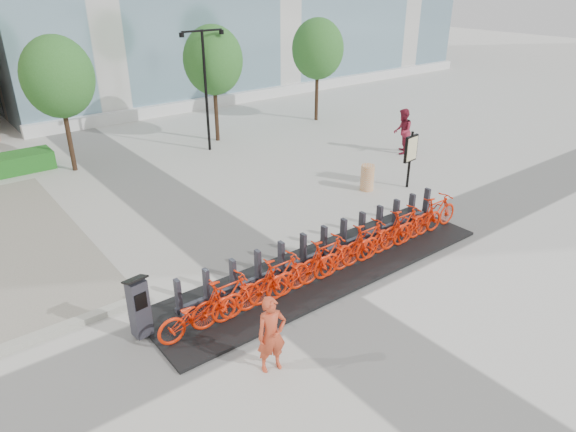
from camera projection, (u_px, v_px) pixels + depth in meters
ground at (293, 292)px, 12.48m from camera, size 120.00×120.00×0.00m
tree_1 at (58, 77)px, 18.69m from camera, size 2.60×2.60×5.10m
tree_2 at (213, 60)px, 22.28m from camera, size 2.60×2.60×5.10m
tree_3 at (318, 49)px, 25.60m from camera, size 2.60×2.60×5.10m
streetlamp at (205, 77)px, 21.21m from camera, size 2.00×0.20×5.00m
dock_pad at (325, 269)px, 13.40m from camera, size 9.60×2.40×0.08m
dock_rail_posts at (326, 241)px, 13.77m from camera, size 8.74×0.50×0.85m
bike_0 at (198, 313)px, 10.77m from camera, size 1.86×0.65×0.98m
bike_1 at (227, 299)px, 11.14m from camera, size 1.81×0.51×1.09m
bike_2 at (254, 290)px, 11.56m from camera, size 1.86×0.65×0.98m
bike_3 at (280, 277)px, 11.94m from camera, size 1.81×0.51×1.09m
bike_4 at (304, 269)px, 12.36m from camera, size 1.86×0.65×0.98m
bike_5 at (326, 258)px, 12.73m from camera, size 1.81×0.51×1.09m
bike_6 at (347, 251)px, 13.15m from camera, size 1.86×0.65×0.98m
bike_7 at (367, 241)px, 13.53m from camera, size 1.81×0.51×1.09m
bike_8 at (386, 235)px, 13.95m from camera, size 1.86×0.65×0.98m
bike_9 at (403, 226)px, 14.33m from camera, size 1.81×0.51×1.09m
bike_10 at (420, 221)px, 14.75m from camera, size 1.86×0.65×0.98m
bike_11 at (436, 213)px, 15.12m from camera, size 1.81×0.51×1.09m
kiosk at (139, 307)px, 10.62m from camera, size 0.49×0.42×1.44m
worker_red at (271, 335)px, 9.75m from camera, size 0.66×0.51×1.62m
pedestrian at (402, 131)px, 21.72m from camera, size 1.18×1.15×1.92m
construction_barrel at (367, 178)px, 18.18m from camera, size 0.49×0.49×0.93m
map_sign at (411, 151)px, 18.02m from camera, size 0.68×0.19×2.07m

